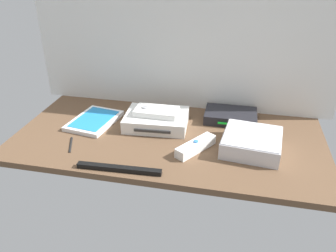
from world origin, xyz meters
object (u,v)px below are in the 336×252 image
at_px(sensor_bar, 119,169).
at_px(game_case, 94,120).
at_px(game_console, 157,120).
at_px(remote_wand, 196,146).
at_px(mini_computer, 252,142).
at_px(remote_classic_pad, 156,112).
at_px(network_router, 231,116).
at_px(stylus_pen, 71,144).

bearing_deg(sensor_bar, game_case, 122.72).
relative_size(game_console, game_case, 1.05).
bearing_deg(remote_wand, mini_computer, 47.39).
bearing_deg(mini_computer, remote_wand, -166.16).
xyz_separation_m(mini_computer, remote_classic_pad, (-0.32, 0.09, 0.03)).
bearing_deg(game_case, sensor_bar, -45.87).
xyz_separation_m(game_case, sensor_bar, (0.18, -0.26, -0.00)).
bearing_deg(game_console, remote_classic_pad, -86.22).
bearing_deg(network_router, remote_classic_pad, -158.71).
distance_m(game_console, remote_wand, 0.20).
distance_m(game_console, game_case, 0.22).
height_order(network_router, remote_wand, same).
relative_size(mini_computer, remote_wand, 1.31).
xyz_separation_m(mini_computer, network_router, (-0.07, 0.18, -0.01)).
relative_size(game_console, network_router, 1.22).
height_order(network_router, remote_classic_pad, remote_classic_pad).
bearing_deg(game_case, remote_wand, -7.12).
height_order(sensor_bar, stylus_pen, sensor_bar).
height_order(game_console, game_case, game_console).
distance_m(remote_classic_pad, sensor_bar, 0.28).
xyz_separation_m(game_console, network_router, (0.25, 0.09, -0.00)).
bearing_deg(game_console, sensor_bar, -101.49).
relative_size(mini_computer, game_case, 0.90).
bearing_deg(stylus_pen, sensor_bar, -26.71).
bearing_deg(game_console, network_router, 16.93).
relative_size(game_case, remote_wand, 1.46).
bearing_deg(remote_classic_pad, stylus_pen, -141.73).
bearing_deg(sensor_bar, remote_wand, 35.07).
relative_size(remote_wand, stylus_pen, 1.59).
bearing_deg(remote_classic_pad, game_case, -173.74).
xyz_separation_m(mini_computer, remote_wand, (-0.16, -0.04, -0.01)).
xyz_separation_m(remote_classic_pad, sensor_bar, (-0.04, -0.28, -0.05)).
distance_m(game_case, sensor_bar, 0.31).
relative_size(network_router, stylus_pen, 2.01).
relative_size(game_case, stylus_pen, 2.32).
relative_size(remote_classic_pad, stylus_pen, 1.61).
bearing_deg(network_router, sensor_bar, -127.19).
distance_m(remote_wand, remote_classic_pad, 0.20).
xyz_separation_m(remote_wand, stylus_pen, (-0.39, -0.05, -0.01)).
bearing_deg(stylus_pen, network_router, 29.88).
height_order(mini_computer, remote_wand, mini_computer).
distance_m(game_case, remote_wand, 0.39).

